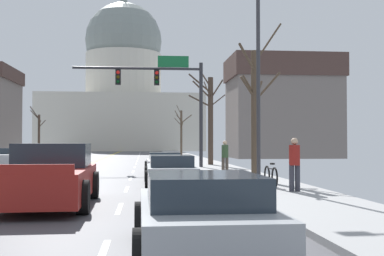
# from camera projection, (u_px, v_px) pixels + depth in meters

# --- Properties ---
(ground) EXTENTS (20.00, 180.00, 0.20)m
(ground) POSITION_uv_depth(u_px,v_px,m) (11.00, 195.00, 15.61)
(ground) COLOR #4B4B50
(signal_gantry) EXTENTS (7.91, 0.41, 6.82)m
(signal_gantry) POSITION_uv_depth(u_px,v_px,m) (165.00, 88.00, 30.72)
(signal_gantry) COLOR #28282D
(signal_gantry) RESTS_ON ground
(street_lamp_right) EXTENTS (2.37, 0.24, 8.54)m
(street_lamp_right) POSITION_uv_depth(u_px,v_px,m) (250.00, 45.00, 18.05)
(street_lamp_right) COLOR #333338
(street_lamp_right) RESTS_ON ground
(capitol_building) EXTENTS (30.02, 23.82, 31.68)m
(capitol_building) POSITION_uv_depth(u_px,v_px,m) (123.00, 94.00, 99.35)
(capitol_building) COLOR beige
(capitol_building) RESTS_ON ground
(sedan_near_00) EXTENTS (2.02, 4.26, 1.13)m
(sedan_near_00) POSITION_uv_depth(u_px,v_px,m) (164.00, 164.00, 26.18)
(sedan_near_00) COLOR silver
(sedan_near_00) RESTS_ON ground
(sedan_near_01) EXTENTS (2.07, 4.71, 1.16)m
(sedan_near_01) POSITION_uv_depth(u_px,v_px,m) (171.00, 170.00, 19.77)
(sedan_near_01) COLOR #9EA3A8
(sedan_near_01) RESTS_ON ground
(pickup_truck_near_02) EXTENTS (2.48, 5.57, 1.64)m
(pickup_truck_near_02) POSITION_uv_depth(u_px,v_px,m) (49.00, 178.00, 13.29)
(pickup_truck_near_02) COLOR maroon
(pickup_truck_near_02) RESTS_ON ground
(sedan_near_03) EXTENTS (2.02, 4.36, 1.22)m
(sedan_near_03) POSITION_uv_depth(u_px,v_px,m) (201.00, 216.00, 7.44)
(sedan_near_03) COLOR #9EA3A8
(sedan_near_03) RESTS_ON ground
(sedan_oncoming_00) EXTENTS (2.07, 4.42, 1.24)m
(sedan_oncoming_00) POSITION_uv_depth(u_px,v_px,m) (9.00, 158.00, 34.43)
(sedan_oncoming_00) COLOR silver
(sedan_oncoming_00) RESTS_ON ground
(sedan_oncoming_01) EXTENTS (2.13, 4.58, 1.31)m
(sedan_oncoming_01) POSITION_uv_depth(u_px,v_px,m) (75.00, 154.00, 43.37)
(sedan_oncoming_01) COLOR silver
(sedan_oncoming_01) RESTS_ON ground
(sedan_oncoming_02) EXTENTS (2.14, 4.48, 1.14)m
(sedan_oncoming_02) POSITION_uv_depth(u_px,v_px,m) (54.00, 153.00, 51.54)
(sedan_oncoming_02) COLOR #6B6056
(sedan_oncoming_02) RESTS_ON ground
(flank_building_03) EXTENTS (11.37, 8.09, 10.62)m
(flank_building_03) POSITION_uv_depth(u_px,v_px,m) (282.00, 107.00, 53.18)
(flank_building_03) COLOR slate
(flank_building_03) RESTS_ON ground
(bare_tree_00) EXTENTS (1.92, 2.46, 6.32)m
(bare_tree_00) POSITION_uv_depth(u_px,v_px,m) (255.00, 109.00, 20.30)
(bare_tree_00) COLOR #4C3D2D
(bare_tree_00) RESTS_ON ground
(bare_tree_02) EXTENTS (2.42, 2.88, 6.47)m
(bare_tree_02) POSITION_uv_depth(u_px,v_px,m) (210.00, 117.00, 34.03)
(bare_tree_02) COLOR #423328
(bare_tree_02) RESTS_ON ground
(bare_tree_03) EXTENTS (1.94, 1.56, 5.62)m
(bare_tree_03) POSITION_uv_depth(u_px,v_px,m) (39.00, 133.00, 57.10)
(bare_tree_03) COLOR #423328
(bare_tree_03) RESTS_ON ground
(bare_tree_04) EXTENTS (2.13, 2.89, 5.62)m
(bare_tree_04) POSITION_uv_depth(u_px,v_px,m) (181.00, 130.00, 57.18)
(bare_tree_04) COLOR brown
(bare_tree_04) RESTS_ON ground
(pedestrian_00) EXTENTS (0.35, 0.34, 1.66)m
(pedestrian_00) POSITION_uv_depth(u_px,v_px,m) (294.00, 162.00, 15.64)
(pedestrian_00) COLOR #33333D
(pedestrian_00) RESTS_ON ground
(pedestrian_01) EXTENTS (0.35, 0.34, 1.60)m
(pedestrian_01) POSITION_uv_depth(u_px,v_px,m) (225.00, 155.00, 24.98)
(pedestrian_01) COLOR #4C4238
(pedestrian_01) RESTS_ON ground
(bicycle_parked) EXTENTS (0.12, 1.77, 0.85)m
(bicycle_parked) POSITION_uv_depth(u_px,v_px,m) (271.00, 176.00, 17.41)
(bicycle_parked) COLOR black
(bicycle_parked) RESTS_ON ground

